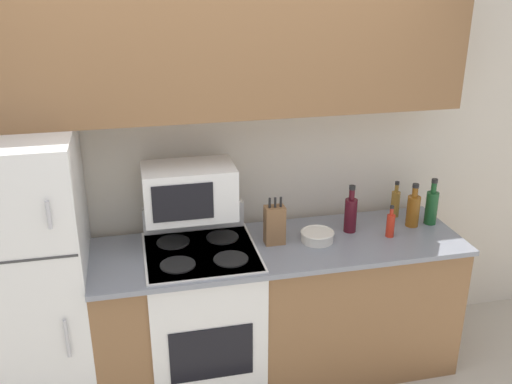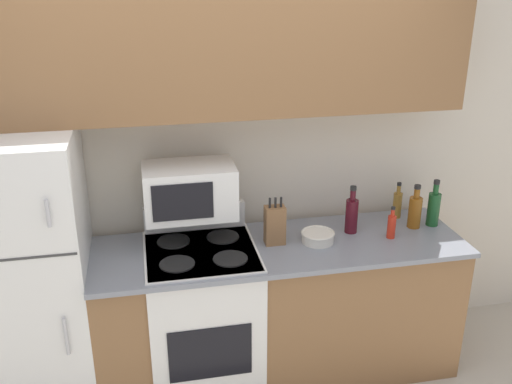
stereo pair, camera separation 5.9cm
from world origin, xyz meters
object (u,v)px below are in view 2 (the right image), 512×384
Objects in this scene: bottle_vinegar at (397,204)px; bottle_whiskey at (415,211)px; bottle_hot_sauce at (392,226)px; bottle_wine_green at (434,208)px; knife_block at (275,225)px; refrigerator at (30,278)px; bottle_wine_red at (352,214)px; microwave at (189,190)px; bowl at (318,237)px; stove at (203,316)px.

bottle_vinegar is 0.17m from bottle_whiskey.
bottle_wine_green is at bearing 19.47° from bottle_hot_sauce.
bottle_hot_sauce is at bearing -5.67° from knife_block.
refrigerator reaches higher than bottle_wine_red.
microwave is 1.40m from bottle_whiskey.
refrigerator reaches higher than bottle_wine_green.
bowl is at bearing -1.93° from refrigerator.
refrigerator is 8.22× the size of bottle_hot_sauce.
microwave is 0.99m from bottle_wine_red.
bottle_wine_red reaches higher than bottle_vinegar.
bottle_whiskey is at bearing -1.62° from bottle_wine_red.
microwave is at bearing 177.13° from bottle_wine_green.
knife_block is 0.71m from bottle_hot_sauce.
bottle_vinegar reaches higher than bottle_hot_sauce.
bottle_whiskey is 0.13m from bottle_wine_green.
bottle_whiskey is (0.65, 0.08, 0.08)m from bowl.
bottle_vinegar is 0.31m from bottle_hot_sauce.
microwave is at bearing 175.90° from bottle_wine_red.
microwave is at bearing 167.77° from bowl.
refrigerator reaches higher than bowl.
bottle_vinegar is at bearing 104.90° from bottle_whiskey.
knife_block reaches higher than bottle_whiskey.
bottle_whiskey is at bearing 2.63° from knife_block.
microwave is at bearing 165.57° from knife_block.
knife_block is 0.88m from bottle_vinegar.
bottle_wine_red is (0.24, 0.09, 0.08)m from bowl.
bottle_vinegar is (0.86, 0.20, -0.02)m from knife_block.
bottle_hot_sauce is at bearing -4.34° from bowl.
microwave is 2.17× the size of bottle_vinegar.
bottle_hot_sauce is (2.08, -0.09, 0.16)m from refrigerator.
bottle_wine_red is 0.41m from bottle_whiskey.
bottle_wine_red reaches higher than bottle_hot_sauce.
refrigerator is at bearing -178.97° from bottle_wine_red.
refrigerator is at bearing -179.34° from bottle_wine_green.
bottle_whiskey is at bearing -3.37° from microwave.
bottle_wine_green is at bearing -2.87° from microwave.
refrigerator is 2.09m from bottle_hot_sauce.
bottle_wine_red is (0.97, -0.07, -0.21)m from microwave.
refrigerator is 1.00m from microwave.
bottle_wine_red is at bearing -158.15° from bottle_vinegar.
refrigerator reaches higher than bottle_whiskey.
knife_block reaches higher than bowl.
knife_block is at bearing -177.38° from bottle_wine_green.
microwave is at bearing 104.57° from stove.
knife_block is (1.38, -0.02, 0.20)m from refrigerator.
bottle_hot_sauce is at bearing -30.47° from bottle_wine_red.
bottle_vinegar is 0.86× the size of bottle_whiskey.
bottle_whiskey is 0.23m from bottle_hot_sauce.
bottle_vinegar is (2.24, 0.18, 0.17)m from refrigerator.
bottle_hot_sauce is (1.14, -0.05, 0.51)m from stove.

